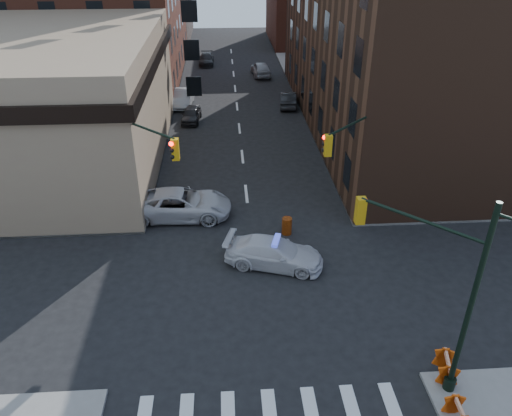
{
  "coord_description": "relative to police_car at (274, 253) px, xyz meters",
  "views": [
    {
      "loc": [
        -1.29,
        -18.72,
        15.34
      ],
      "look_at": [
        0.25,
        4.23,
        2.2
      ],
      "focal_mm": 35.0,
      "sensor_mm": 36.0,
      "label": 1
    }
  ],
  "objects": [
    {
      "name": "ground",
      "position": [
        -1.03,
        -2.12,
        -0.73
      ],
      "size": [
        140.0,
        140.0,
        0.0
      ],
      "primitive_type": "plane",
      "color": "black",
      "rests_on": "ground"
    },
    {
      "name": "barricade_nw_a",
      "position": [
        -8.53,
        4.54,
        -0.11
      ],
      "size": [
        1.38,
        0.93,
        0.95
      ],
      "primitive_type": null,
      "rotation": [
        0.0,
        0.0,
        0.26
      ],
      "color": "red",
      "rests_on": "sidewalk_nw"
    },
    {
      "name": "parked_car_wfar",
      "position": [
        -6.17,
        26.46,
        0.04
      ],
      "size": [
        1.96,
        4.78,
        1.54
      ],
      "primitive_type": "imported",
      "rotation": [
        0.0,
        0.0,
        -0.07
      ],
      "color": "#9C9FA5",
      "rests_on": "ground"
    },
    {
      "name": "barricade_se_a",
      "position": [
        5.83,
        -7.82,
        -0.13
      ],
      "size": [
        0.87,
        1.32,
        0.91
      ],
      "primitive_type": null,
      "rotation": [
        0.0,
        0.0,
        1.33
      ],
      "color": "orange",
      "rests_on": "sidewalk_se"
    },
    {
      "name": "pickup",
      "position": [
        -5.12,
        5.27,
        0.12
      ],
      "size": [
        6.22,
        3.04,
        1.7
      ],
      "primitive_type": "imported",
      "rotation": [
        0.0,
        0.0,
        1.54
      ],
      "color": "silver",
      "rests_on": "ground"
    },
    {
      "name": "pedestrian_b",
      "position": [
        -11.2,
        3.88,
        0.21
      ],
      "size": [
        0.83,
        0.69,
        1.57
      ],
      "primitive_type": "imported",
      "rotation": [
        0.0,
        0.0,
        0.13
      ],
      "color": "black",
      "rests_on": "sidewalk_nw"
    },
    {
      "name": "sidewalk_nw",
      "position": [
        -24.03,
        30.63,
        -0.66
      ],
      "size": [
        34.0,
        54.5,
        0.15
      ],
      "primitive_type": "cube",
      "color": "gray",
      "rests_on": "ground"
    },
    {
      "name": "barrel_bank",
      "position": [
        -4.2,
        6.15,
        -0.21
      ],
      "size": [
        0.59,
        0.59,
        1.04
      ],
      "primitive_type": "cylinder",
      "rotation": [
        0.0,
        0.0,
        0.01
      ],
      "color": "orange",
      "rests_on": "ground"
    },
    {
      "name": "tree_ne_near",
      "position": [
        6.47,
        23.88,
        2.76
      ],
      "size": [
        3.0,
        3.0,
        4.85
      ],
      "color": "black",
      "rests_on": "sidewalk_ne"
    },
    {
      "name": "parked_car_wnear",
      "position": [
        -5.21,
        21.95,
        -0.09
      ],
      "size": [
        1.86,
        3.89,
        1.28
      ],
      "primitive_type": "imported",
      "rotation": [
        0.0,
        0.0,
        -0.09
      ],
      "color": "black",
      "rests_on": "ground"
    },
    {
      "name": "pedestrian_c",
      "position": [
        -12.47,
        6.58,
        0.2
      ],
      "size": [
        1.0,
        0.7,
        1.57
      ],
      "primitive_type": "imported",
      "rotation": [
        0.0,
        0.0,
        0.39
      ],
      "color": "#212731",
      "rests_on": "sidewalk_nw"
    },
    {
      "name": "barricade_se_b",
      "position": [
        5.41,
        -9.92,
        -0.15
      ],
      "size": [
        0.64,
        1.18,
        0.86
      ],
      "primitive_type": null,
      "rotation": [
        0.0,
        0.0,
        1.52
      ],
      "color": "#D5450A",
      "rests_on": "sidewalk_se"
    },
    {
      "name": "signal_pole_nw",
      "position": [
        -6.88,
        3.22,
        3.61
      ],
      "size": [
        3.58,
        3.67,
        8.0
      ],
      "rotation": [
        0.0,
        0.0,
        -0.79
      ],
      "color": "black",
      "rests_on": "sidewalk_nw"
    },
    {
      "name": "parked_car_efar",
      "position": [
        2.11,
        36.87,
        0.07
      ],
      "size": [
        2.29,
        4.84,
        1.6
      ],
      "primitive_type": "imported",
      "rotation": [
        0.0,
        0.0,
        3.23
      ],
      "color": "#9B9DA4",
      "rests_on": "ground"
    },
    {
      "name": "signal_pole_ne",
      "position": [
        4.8,
        3.24,
        3.61
      ],
      "size": [
        3.67,
        3.58,
        8.0
      ],
      "rotation": [
        0.0,
        0.0,
        -2.36
      ],
      "color": "black",
      "rests_on": "sidewalk_ne"
    },
    {
      "name": "signal_pole_se",
      "position": [
        5.0,
        -7.64,
        3.88
      ],
      "size": [
        5.4,
        5.27,
        8.0
      ],
      "rotation": [
        0.0,
        0.0,
        2.36
      ],
      "color": "black",
      "rests_on": "sidewalk_se"
    },
    {
      "name": "parked_car_wdeep",
      "position": [
        -4.27,
        42.67,
        -0.09
      ],
      "size": [
        1.83,
        4.41,
        1.28
      ],
      "primitive_type": "imported",
      "rotation": [
        0.0,
        0.0,
        -0.01
      ],
      "color": "black",
      "rests_on": "ground"
    },
    {
      "name": "police_car",
      "position": [
        0.0,
        0.0,
        0.0
      ],
      "size": [
        5.41,
        3.37,
        1.46
      ],
      "primitive_type": "imported",
      "rotation": [
        0.0,
        0.0,
        1.29
      ],
      "color": "silver",
      "rests_on": "ground"
    },
    {
      "name": "pedestrian_a",
      "position": [
        -10.4,
        3.88,
        0.28
      ],
      "size": [
        0.64,
        0.43,
        1.71
      ],
      "primitive_type": "imported",
      "rotation": [
        0.0,
        0.0,
        -0.03
      ],
      "color": "black",
      "rests_on": "sidewalk_nw"
    },
    {
      "name": "barricade_nw_b",
      "position": [
        -9.69,
        4.45,
        -0.09
      ],
      "size": [
        1.4,
        0.91,
        0.97
      ],
      "primitive_type": null,
      "rotation": [
        0.0,
        0.0,
        -0.21
      ],
      "color": "orange",
      "rests_on": "sidewalk_nw"
    },
    {
      "name": "sidewalk_ne",
      "position": [
        21.97,
        30.63,
        -0.66
      ],
      "size": [
        34.0,
        54.5,
        0.15
      ],
      "primitive_type": "cube",
      "color": "gray",
      "rests_on": "ground"
    },
    {
      "name": "barrel_road",
      "position": [
        1.02,
        2.93,
        -0.23
      ],
      "size": [
        0.72,
        0.72,
        1.0
      ],
      "primitive_type": "cylinder",
      "rotation": [
        0.0,
        0.0,
        0.37
      ],
      "color": "#C44709",
      "rests_on": "ground"
    },
    {
      "name": "parked_car_enear",
      "position": [
        3.88,
        25.53,
        -0.03
      ],
      "size": [
        1.97,
        4.4,
        1.4
      ],
      "primitive_type": "imported",
      "rotation": [
        0.0,
        0.0,
        3.02
      ],
      "color": "black",
      "rests_on": "ground"
    },
    {
      "name": "commercial_row_ne",
      "position": [
        11.97,
        20.38,
        6.27
      ],
      "size": [
        14.0,
        34.0,
        14.0
      ],
      "primitive_type": "cube",
      "color": "#452A1B",
      "rests_on": "ground"
    },
    {
      "name": "tree_ne_far",
      "position": [
        6.47,
        31.88,
        2.76
      ],
      "size": [
        3.0,
        3.0,
        4.85
      ],
      "color": "black",
      "rests_on": "sidewalk_ne"
    }
  ]
}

